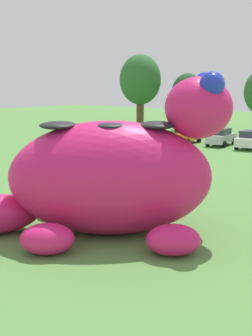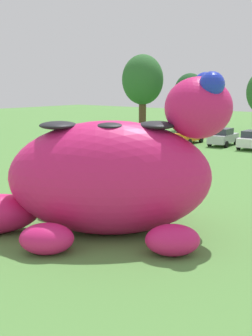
{
  "view_description": "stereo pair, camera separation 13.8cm",
  "coord_description": "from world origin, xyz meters",
  "px_view_note": "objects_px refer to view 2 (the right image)",
  "views": [
    {
      "loc": [
        13.22,
        -12.93,
        6.12
      ],
      "look_at": [
        1.22,
        1.9,
        2.58
      ],
      "focal_mm": 49.32,
      "sensor_mm": 36.0,
      "label": 1
    },
    {
      "loc": [
        13.32,
        -12.85,
        6.12
      ],
      "look_at": [
        1.22,
        1.9,
        2.58
      ],
      "focal_mm": 49.32,
      "sensor_mm": 36.0,
      "label": 2
    }
  ],
  "objects_px": {
    "car_silver": "(223,137)",
    "car_white": "(252,140)",
    "giant_inflatable_creature": "(110,176)",
    "spectator_near_inflatable": "(160,156)",
    "car_orange": "(188,135)",
    "spectator_mid_field": "(31,161)"
  },
  "relations": [
    {
      "from": "car_silver",
      "to": "car_white",
      "type": "height_order",
      "value": "same"
    },
    {
      "from": "car_silver",
      "to": "car_white",
      "type": "xyz_separation_m",
      "value": [
        3.19,
        -0.31,
        0.0
      ]
    },
    {
      "from": "giant_inflatable_creature",
      "to": "spectator_near_inflatable",
      "type": "distance_m",
      "value": 15.45
    },
    {
      "from": "spectator_near_inflatable",
      "to": "car_silver",
      "type": "bearing_deg",
      "value": 98.35
    },
    {
      "from": "car_silver",
      "to": "spectator_near_inflatable",
      "type": "distance_m",
      "value": 13.7
    },
    {
      "from": "giant_inflatable_creature",
      "to": "spectator_near_inflatable",
      "type": "bearing_deg",
      "value": 117.58
    },
    {
      "from": "giant_inflatable_creature",
      "to": "car_orange",
      "type": "height_order",
      "value": "giant_inflatable_creature"
    },
    {
      "from": "giant_inflatable_creature",
      "to": "car_white",
      "type": "xyz_separation_m",
      "value": [
        -5.91,
        26.87,
        -1.53
      ]
    },
    {
      "from": "car_orange",
      "to": "car_white",
      "type": "relative_size",
      "value": 0.99
    },
    {
      "from": "car_white",
      "to": "car_silver",
      "type": "bearing_deg",
      "value": 174.45
    },
    {
      "from": "spectator_mid_field",
      "to": "car_silver",
      "type": "bearing_deg",
      "value": 80.49
    },
    {
      "from": "car_silver",
      "to": "spectator_near_inflatable",
      "type": "height_order",
      "value": "car_silver"
    },
    {
      "from": "car_white",
      "to": "spectator_mid_field",
      "type": "distance_m",
      "value": 21.77
    },
    {
      "from": "giant_inflatable_creature",
      "to": "car_orange",
      "type": "relative_size",
      "value": 2.75
    },
    {
      "from": "car_orange",
      "to": "spectator_mid_field",
      "type": "bearing_deg",
      "value": -89.79
    },
    {
      "from": "car_silver",
      "to": "spectator_near_inflatable",
      "type": "relative_size",
      "value": 2.48
    },
    {
      "from": "car_white",
      "to": "spectator_mid_field",
      "type": "height_order",
      "value": "car_white"
    },
    {
      "from": "car_orange",
      "to": "spectator_mid_field",
      "type": "height_order",
      "value": "car_orange"
    },
    {
      "from": "giant_inflatable_creature",
      "to": "spectator_near_inflatable",
      "type": "xyz_separation_m",
      "value": [
        -7.12,
        13.63,
        -1.54
      ]
    },
    {
      "from": "car_white",
      "to": "spectator_near_inflatable",
      "type": "xyz_separation_m",
      "value": [
        -1.21,
        -13.24,
        -0.01
      ]
    },
    {
      "from": "car_silver",
      "to": "giant_inflatable_creature",
      "type": "bearing_deg",
      "value": -71.48
    },
    {
      "from": "car_silver",
      "to": "spectator_mid_field",
      "type": "relative_size",
      "value": 2.48
    }
  ]
}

